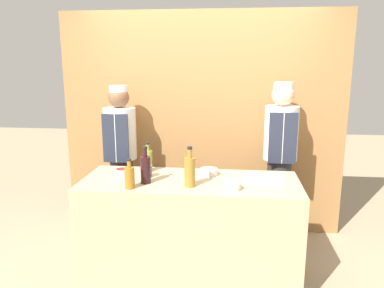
{
  "coord_description": "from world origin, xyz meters",
  "views": [
    {
      "loc": [
        0.35,
        -2.97,
        1.88
      ],
      "look_at": [
        0.0,
        0.14,
        1.18
      ],
      "focal_mm": 35.0,
      "sensor_mm": 36.0,
      "label": 1
    }
  ],
  "objects_px": {
    "bottle_wine": "(146,169)",
    "chef_left": "(121,156)",
    "cutting_board": "(265,179)",
    "bottle_oil": "(148,160)",
    "sauce_bowl_white": "(209,171)",
    "bottle_vinegar": "(190,171)",
    "sauce_bowl_orange": "(232,185)",
    "bottle_amber": "(130,177)",
    "chef_right": "(280,158)",
    "cup_blue": "(148,171)",
    "sauce_bowl_red": "(122,172)"
  },
  "relations": [
    {
      "from": "cutting_board",
      "to": "cup_blue",
      "type": "relative_size",
      "value": 3.22
    },
    {
      "from": "sauce_bowl_red",
      "to": "chef_left",
      "type": "relative_size",
      "value": 0.08
    },
    {
      "from": "bottle_vinegar",
      "to": "bottle_wine",
      "type": "relative_size",
      "value": 1.05
    },
    {
      "from": "bottle_wine",
      "to": "chef_left",
      "type": "relative_size",
      "value": 0.19
    },
    {
      "from": "cutting_board",
      "to": "chef_right",
      "type": "bearing_deg",
      "value": 73.17
    },
    {
      "from": "sauce_bowl_white",
      "to": "sauce_bowl_red",
      "type": "bearing_deg",
      "value": -172.58
    },
    {
      "from": "bottle_wine",
      "to": "bottle_oil",
      "type": "bearing_deg",
      "value": 99.89
    },
    {
      "from": "sauce_bowl_orange",
      "to": "sauce_bowl_red",
      "type": "bearing_deg",
      "value": 164.99
    },
    {
      "from": "sauce_bowl_orange",
      "to": "cup_blue",
      "type": "relative_size",
      "value": 1.35
    },
    {
      "from": "bottle_amber",
      "to": "bottle_wine",
      "type": "xyz_separation_m",
      "value": [
        0.09,
        0.14,
        0.03
      ]
    },
    {
      "from": "bottle_oil",
      "to": "sauce_bowl_orange",
      "type": "bearing_deg",
      "value": -28.02
    },
    {
      "from": "bottle_vinegar",
      "to": "bottle_wine",
      "type": "bearing_deg",
      "value": 173.53
    },
    {
      "from": "cutting_board",
      "to": "bottle_wine",
      "type": "xyz_separation_m",
      "value": [
        -0.97,
        -0.19,
        0.11
      ]
    },
    {
      "from": "sauce_bowl_orange",
      "to": "bottle_amber",
      "type": "bearing_deg",
      "value": -175.43
    },
    {
      "from": "sauce_bowl_white",
      "to": "cup_blue",
      "type": "relative_size",
      "value": 1.52
    },
    {
      "from": "sauce_bowl_red",
      "to": "bottle_vinegar",
      "type": "distance_m",
      "value": 0.67
    },
    {
      "from": "cutting_board",
      "to": "chef_right",
      "type": "relative_size",
      "value": 0.19
    },
    {
      "from": "bottle_oil",
      "to": "chef_right",
      "type": "xyz_separation_m",
      "value": [
        1.23,
        0.53,
        -0.08
      ]
    },
    {
      "from": "sauce_bowl_orange",
      "to": "bottle_wine",
      "type": "height_order",
      "value": "bottle_wine"
    },
    {
      "from": "sauce_bowl_red",
      "to": "bottle_vinegar",
      "type": "relative_size",
      "value": 0.4
    },
    {
      "from": "sauce_bowl_white",
      "to": "bottle_vinegar",
      "type": "height_order",
      "value": "bottle_vinegar"
    },
    {
      "from": "cutting_board",
      "to": "bottle_amber",
      "type": "relative_size",
      "value": 1.36
    },
    {
      "from": "bottle_amber",
      "to": "bottle_vinegar",
      "type": "height_order",
      "value": "bottle_vinegar"
    },
    {
      "from": "bottle_oil",
      "to": "chef_left",
      "type": "distance_m",
      "value": 0.68
    },
    {
      "from": "bottle_amber",
      "to": "cup_blue",
      "type": "relative_size",
      "value": 2.36
    },
    {
      "from": "cup_blue",
      "to": "chef_right",
      "type": "height_order",
      "value": "chef_right"
    },
    {
      "from": "sauce_bowl_white",
      "to": "cutting_board",
      "type": "bearing_deg",
      "value": -10.09
    },
    {
      "from": "sauce_bowl_orange",
      "to": "chef_right",
      "type": "xyz_separation_m",
      "value": [
        0.47,
        0.93,
        -0.01
      ]
    },
    {
      "from": "sauce_bowl_red",
      "to": "chef_right",
      "type": "xyz_separation_m",
      "value": [
        1.43,
        0.67,
        -0.01
      ]
    },
    {
      "from": "sauce_bowl_white",
      "to": "chef_left",
      "type": "distance_m",
      "value": 1.13
    },
    {
      "from": "bottle_vinegar",
      "to": "chef_left",
      "type": "bearing_deg",
      "value": 133.04
    },
    {
      "from": "bottle_oil",
      "to": "bottle_vinegar",
      "type": "distance_m",
      "value": 0.56
    },
    {
      "from": "cup_blue",
      "to": "bottle_oil",
      "type": "bearing_deg",
      "value": 102.42
    },
    {
      "from": "bottle_vinegar",
      "to": "sauce_bowl_white",
      "type": "bearing_deg",
      "value": 67.94
    },
    {
      "from": "bottle_oil",
      "to": "cup_blue",
      "type": "xyz_separation_m",
      "value": [
        0.04,
        -0.17,
        -0.05
      ]
    },
    {
      "from": "bottle_oil",
      "to": "bottle_vinegar",
      "type": "relative_size",
      "value": 0.82
    },
    {
      "from": "sauce_bowl_orange",
      "to": "bottle_vinegar",
      "type": "distance_m",
      "value": 0.35
    },
    {
      "from": "bottle_oil",
      "to": "chef_left",
      "type": "xyz_separation_m",
      "value": [
        -0.41,
        0.53,
        -0.11
      ]
    },
    {
      "from": "cup_blue",
      "to": "chef_left",
      "type": "bearing_deg",
      "value": 122.91
    },
    {
      "from": "bottle_vinegar",
      "to": "chef_right",
      "type": "distance_m",
      "value": 1.21
    },
    {
      "from": "chef_left",
      "to": "sauce_bowl_white",
      "type": "bearing_deg",
      "value": -30.79
    },
    {
      "from": "bottle_vinegar",
      "to": "cup_blue",
      "type": "height_order",
      "value": "bottle_vinegar"
    },
    {
      "from": "sauce_bowl_red",
      "to": "cutting_board",
      "type": "xyz_separation_m",
      "value": [
        1.23,
        0.01,
        -0.02
      ]
    },
    {
      "from": "bottle_amber",
      "to": "bottle_wine",
      "type": "bearing_deg",
      "value": 56.14
    },
    {
      "from": "chef_left",
      "to": "cup_blue",
      "type": "bearing_deg",
      "value": -57.09
    },
    {
      "from": "cutting_board",
      "to": "bottle_wine",
      "type": "height_order",
      "value": "bottle_wine"
    },
    {
      "from": "cutting_board",
      "to": "bottle_oil",
      "type": "distance_m",
      "value": 1.05
    },
    {
      "from": "cutting_board",
      "to": "chef_left",
      "type": "bearing_deg",
      "value": 155.4
    },
    {
      "from": "bottle_amber",
      "to": "chef_right",
      "type": "relative_size",
      "value": 0.14
    },
    {
      "from": "sauce_bowl_orange",
      "to": "bottle_wine",
      "type": "xyz_separation_m",
      "value": [
        -0.7,
        0.08,
        0.09
      ]
    }
  ]
}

